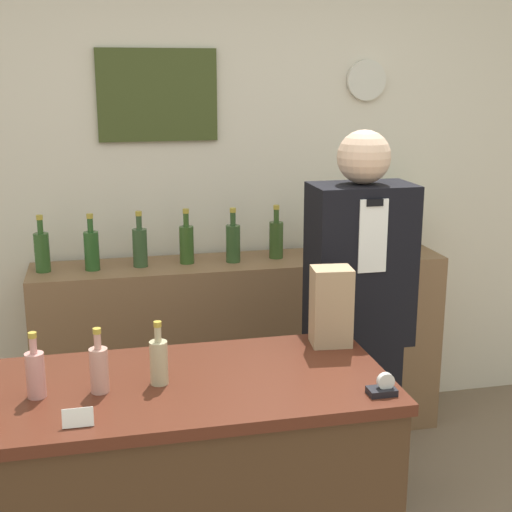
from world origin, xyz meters
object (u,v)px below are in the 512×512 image
shopkeeper (358,327)px  paper_bag (331,306)px  tape_dispenser (383,388)px  potted_plant (400,218)px

shopkeeper → paper_bag: 0.46m
paper_bag → tape_dispenser: 0.48m
shopkeeper → tape_dispenser: size_ratio=18.83×
shopkeeper → potted_plant: (0.52, 0.76, 0.32)m
paper_bag → tape_dispenser: paper_bag is taller
shopkeeper → potted_plant: size_ratio=5.10×
shopkeeper → tape_dispenser: shopkeeper is taller
paper_bag → tape_dispenser: bearing=-87.0°
shopkeeper → paper_bag: bearing=-125.8°
paper_bag → potted_plant: bearing=55.3°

